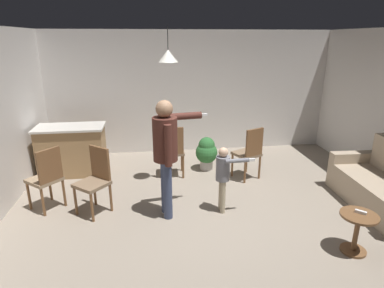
# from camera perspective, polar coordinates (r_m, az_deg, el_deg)

# --- Properties ---
(ground) EXTENTS (7.68, 7.68, 0.00)m
(ground) POSITION_cam_1_polar(r_m,az_deg,el_deg) (4.82, 4.90, -13.31)
(ground) COLOR gray
(wall_back) EXTENTS (6.40, 0.10, 2.70)m
(wall_back) POSITION_cam_1_polar(r_m,az_deg,el_deg) (7.36, -0.19, 9.13)
(wall_back) COLOR silver
(wall_back) RESTS_ON ground
(kitchen_counter) EXTENTS (1.26, 0.66, 0.95)m
(kitchen_counter) POSITION_cam_1_polar(r_m,az_deg,el_deg) (6.57, -20.49, -1.02)
(kitchen_counter) COLOR #99754C
(kitchen_counter) RESTS_ON ground
(side_table_by_couch) EXTENTS (0.44, 0.44, 0.52)m
(side_table_by_couch) POSITION_cam_1_polar(r_m,az_deg,el_deg) (4.49, 27.24, -13.19)
(side_table_by_couch) COLOR brown
(side_table_by_couch) RESTS_ON ground
(person_adult) EXTENTS (0.82, 0.58, 1.73)m
(person_adult) POSITION_cam_1_polar(r_m,az_deg,el_deg) (4.51, -4.58, -0.46)
(person_adult) COLOR #384260
(person_adult) RESTS_ON ground
(person_child) EXTENTS (0.55, 0.30, 1.03)m
(person_child) POSITION_cam_1_polar(r_m,az_deg,el_deg) (4.77, 5.60, -5.04)
(person_child) COLOR tan
(person_child) RESTS_ON ground
(dining_chair_by_counter) EXTENTS (0.59, 0.59, 1.00)m
(dining_chair_by_counter) POSITION_cam_1_polar(r_m,az_deg,el_deg) (5.31, -24.40, -5.27)
(dining_chair_by_counter) COLOR brown
(dining_chair_by_counter) RESTS_ON ground
(dining_chair_near_wall) EXTENTS (0.43, 0.43, 1.00)m
(dining_chair_near_wall) POSITION_cam_1_polar(r_m,az_deg,el_deg) (6.01, -3.39, -0.94)
(dining_chair_near_wall) COLOR brown
(dining_chair_near_wall) RESTS_ON ground
(dining_chair_centre_back) EXTENTS (0.59, 0.59, 1.00)m
(dining_chair_centre_back) POSITION_cam_1_polar(r_m,az_deg,el_deg) (5.00, -16.80, -5.79)
(dining_chair_centre_back) COLOR brown
(dining_chair_centre_back) RESTS_ON ground
(dining_chair_spare) EXTENTS (0.56, 0.56, 1.00)m
(dining_chair_spare) POSITION_cam_1_polar(r_m,az_deg,el_deg) (5.98, 10.15, -1.29)
(dining_chair_spare) COLOR brown
(dining_chair_spare) RESTS_ON ground
(potted_plant_corner) EXTENTS (0.44, 0.44, 0.67)m
(potted_plant_corner) POSITION_cam_1_polar(r_m,az_deg,el_deg) (6.40, 2.60, -1.40)
(potted_plant_corner) COLOR #B7B2AD
(potted_plant_corner) RESTS_ON ground
(spare_remote_on_table) EXTENTS (0.12, 0.12, 0.04)m
(spare_remote_on_table) POSITION_cam_1_polar(r_m,az_deg,el_deg) (4.42, 27.78, -10.65)
(spare_remote_on_table) COLOR white
(spare_remote_on_table) RESTS_ON side_table_by_couch
(ceiling_light_pendant) EXTENTS (0.32, 0.32, 0.55)m
(ceiling_light_pendant) POSITION_cam_1_polar(r_m,az_deg,el_deg) (5.38, -4.27, 15.36)
(ceiling_light_pendant) COLOR silver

